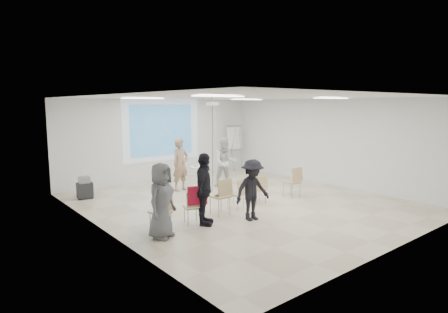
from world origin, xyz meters
TOP-DOWN VIEW (x-y plane):
  - floor at (0.00, 0.00)m, footprint 8.00×9.00m
  - ceiling at (0.00, 0.00)m, footprint 8.00×9.00m
  - wall_back at (0.00, 4.55)m, footprint 8.00×0.10m
  - wall_left at (-4.05, 0.00)m, footprint 0.10×9.00m
  - wall_right at (4.05, 0.00)m, footprint 0.10×9.00m
  - projection_halo at (0.00, 4.49)m, footprint 3.20×0.01m
  - projection_image at (0.00, 4.47)m, footprint 2.60×0.01m
  - pedestal_table at (0.22, 2.44)m, footprint 0.74×0.74m
  - player_left at (-0.54, 2.38)m, footprint 0.78×0.59m
  - player_right at (0.98, 1.93)m, footprint 1.12×1.05m
  - controller_left at (-0.36, 2.63)m, footprint 0.06×0.13m
  - controller_right at (0.80, 2.18)m, footprint 0.08×0.11m
  - chair_far_left at (-3.01, -0.77)m, footprint 0.46×0.49m
  - chair_left_mid at (-2.20, -0.77)m, footprint 0.47×0.49m
  - chair_left_inner at (-1.21, -0.61)m, footprint 0.44×0.48m
  - chair_center at (-0.53, -0.46)m, footprint 0.49×0.51m
  - chair_right_inner at (0.34, -0.39)m, footprint 0.45×0.47m
  - chair_right_far at (1.62, -0.56)m, footprint 0.44×0.48m
  - red_jacket at (-2.18, -0.92)m, footprint 0.46×0.23m
  - laptop at (-1.21, -0.51)m, footprint 0.35×0.25m
  - audience_left at (-2.02, -0.96)m, footprint 1.28×1.28m
  - audience_mid at (-0.89, -1.39)m, footprint 1.14×0.69m
  - audience_outer at (-3.21, -1.09)m, footprint 1.05×0.92m
  - flipchart_easel at (3.19, 4.06)m, footprint 0.84×0.63m
  - av_cart at (-3.34, 3.31)m, footprint 0.49×0.42m
  - ceiling_projector at (0.10, 1.49)m, footprint 0.30×0.25m
  - fluor_panel_nw at (-2.00, 2.00)m, footprint 1.20×0.30m
  - fluor_panel_ne at (2.00, 2.00)m, footprint 1.20×0.30m
  - fluor_panel_sw at (-2.00, -1.50)m, footprint 1.20×0.30m
  - fluor_panel_se at (2.00, -1.50)m, footprint 1.20×0.30m

SIDE VIEW (x-z plane):
  - floor at x=0.00m, z-range -0.10..0.00m
  - av_cart at x=-3.34m, z-range -0.03..0.64m
  - pedestal_table at x=0.22m, z-range 0.04..0.77m
  - chair_left_mid at x=-2.20m, z-range 0.07..0.86m
  - chair_right_inner at x=0.34m, z-range 0.07..0.87m
  - chair_center at x=-0.53m, z-range 0.07..0.88m
  - chair_far_left at x=-3.01m, z-range 0.08..0.94m
  - laptop at x=-1.21m, z-range 0.49..0.52m
  - chair_right_far at x=1.62m, z-range 0.09..1.02m
  - chair_left_inner at x=-1.21m, z-range 0.09..1.03m
  - red_jacket at x=-2.18m, z-range 0.50..0.94m
  - audience_mid at x=-0.89m, z-range 0.00..1.69m
  - audience_outer at x=-3.21m, z-range 0.00..1.80m
  - player_right at x=0.98m, z-range 0.00..1.85m
  - audience_left at x=-2.02m, z-range 0.00..1.94m
  - player_left at x=-0.54m, z-range 0.00..1.95m
  - controller_right at x=0.80m, z-range 1.23..1.27m
  - controller_left at x=-0.36m, z-range 1.27..1.31m
  - flipchart_easel at x=3.19m, z-range 0.46..2.40m
  - wall_back at x=0.00m, z-range 0.00..3.00m
  - wall_left at x=-4.05m, z-range 0.00..3.00m
  - wall_right at x=4.05m, z-range 0.00..3.00m
  - projection_halo at x=0.00m, z-range 0.70..3.00m
  - projection_image at x=0.00m, z-range 0.90..2.80m
  - ceiling_projector at x=0.10m, z-range 1.19..4.19m
  - fluor_panel_nw at x=-2.00m, z-range 2.96..2.98m
  - fluor_panel_ne at x=2.00m, z-range 2.96..2.98m
  - fluor_panel_sw at x=-2.00m, z-range 2.96..2.98m
  - fluor_panel_se at x=2.00m, z-range 2.96..2.98m
  - ceiling at x=0.00m, z-range 3.00..3.10m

